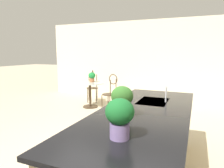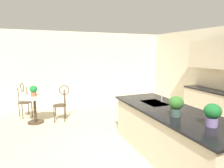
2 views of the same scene
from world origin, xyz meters
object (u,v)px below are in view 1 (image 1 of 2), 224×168
chair_by_island (111,91)px  potted_plant_counter_near (122,99)px  potted_plant_counter_far (120,116)px  chair_near_window (93,84)px  potted_plant_on_table (92,76)px  bistro_table (90,92)px

chair_by_island → potted_plant_counter_near: potted_plant_counter_near is taller
chair_by_island → potted_plant_counter_far: size_ratio=3.11×
chair_by_island → potted_plant_counter_far: potted_plant_counter_far is taller
chair_near_window → potted_plant_counter_far: potted_plant_counter_far is taller
chair_by_island → potted_plant_on_table: bearing=-109.8°
chair_by_island → potted_plant_on_table: 0.84m
chair_by_island → bistro_table: bearing=-99.5°
bistro_table → chair_by_island: chair_by_island is taller
potted_plant_counter_far → potted_plant_counter_near: bearing=-162.0°
chair_by_island → potted_plant_counter_near: bearing=25.3°
bistro_table → potted_plant_counter_far: bearing=32.1°
potted_plant_counter_near → potted_plant_counter_far: potted_plant_counter_near is taller
potted_plant_on_table → potted_plant_counter_near: potted_plant_counter_near is taller
bistro_table → chair_near_window: chair_near_window is taller
chair_near_window → potted_plant_on_table: size_ratio=3.49×
chair_by_island → potted_plant_on_table: size_ratio=3.49×
chair_near_window → potted_plant_counter_far: 5.18m
potted_plant_on_table → bistro_table: bearing=2.6°
bistro_table → potted_plant_counter_far: size_ratio=2.39×
chair_by_island → potted_plant_counter_far: bearing=24.2°
potted_plant_counter_near → potted_plant_counter_far: bearing=18.0°
potted_plant_on_table → potted_plant_counter_far: (3.87, 2.35, 0.20)m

